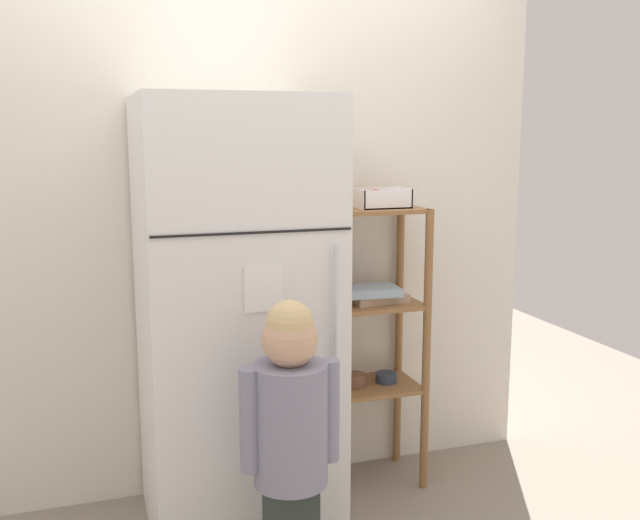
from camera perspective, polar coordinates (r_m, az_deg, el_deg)
ground_plane at (r=3.20m, az=-4.10°, el=-19.40°), size 6.00×6.00×0.00m
kitchen_wall_back at (r=3.21m, az=-6.08°, el=1.49°), size 2.74×0.03×2.20m
refrigerator at (r=2.88m, az=-6.56°, el=-4.58°), size 0.71×0.71×1.70m
child_standing at (r=2.45m, az=-2.33°, el=-12.54°), size 0.34×0.25×1.04m
pantry_shelf_unit at (r=3.25m, az=3.99°, el=-4.77°), size 0.44×0.32×1.25m
fruit_bin at (r=3.16m, az=4.57°, el=4.70°), size 0.22×0.16×0.08m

